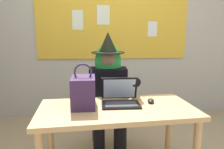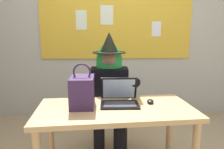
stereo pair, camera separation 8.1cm
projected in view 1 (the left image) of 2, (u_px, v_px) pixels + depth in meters
name	position (u px, v px, depth m)	size (l,w,h in m)	color
wall_back_bulletin	(113.00, 27.00, 3.37)	(6.08, 1.92, 2.88)	#B2B2AD
desk_main	(117.00, 118.00, 1.82)	(1.37, 0.74, 0.71)	tan
chair_at_desk	(108.00, 105.00, 2.51)	(0.43, 0.43, 0.89)	#2D3347
person_costumed	(108.00, 86.00, 2.34)	(0.61, 0.66, 1.36)	black
laptop	(120.00, 98.00, 1.89)	(0.34, 0.30, 0.23)	black
computer_mouse	(151.00, 101.00, 1.93)	(0.06, 0.10, 0.03)	black
handbag	(83.00, 91.00, 1.80)	(0.20, 0.30, 0.38)	#38234C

